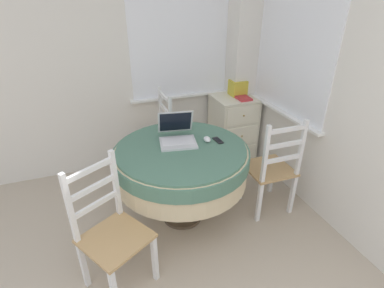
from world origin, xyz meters
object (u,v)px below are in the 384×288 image
at_px(cell_phone, 218,140).
at_px(laptop, 177,135).
at_px(storage_box, 238,88).
at_px(book_on_cabinet, 242,97).
at_px(dining_chair_camera_near, 111,233).
at_px(corner_cabinet, 233,127).
at_px(computer_mouse, 207,139).
at_px(dining_chair_near_right_window, 272,169).
at_px(round_dining_table, 181,162).
at_px(dining_chair_near_back_window, 155,138).

bearing_deg(cell_phone, laptop, 159.30).
xyz_separation_m(storage_box, book_on_cabinet, (-0.01, -0.12, -0.07)).
distance_m(dining_chair_camera_near, book_on_cabinet, 2.09).
distance_m(laptop, cell_phone, 0.35).
xyz_separation_m(dining_chair_camera_near, corner_cabinet, (1.59, 1.33, -0.06)).
relative_size(computer_mouse, dining_chair_near_right_window, 0.09).
bearing_deg(book_on_cabinet, cell_phone, -129.89).
relative_size(round_dining_table, storage_box, 6.38).
bearing_deg(dining_chair_camera_near, dining_chair_near_right_window, 11.76).
xyz_separation_m(dining_chair_camera_near, storage_box, (1.64, 1.38, 0.42)).
height_order(round_dining_table, book_on_cabinet, book_on_cabinet).
bearing_deg(storage_box, dining_chair_near_right_window, -100.20).
bearing_deg(cell_phone, round_dining_table, -178.76).
bearing_deg(cell_phone, dining_chair_camera_near, -154.38).
distance_m(dining_chair_near_right_window, book_on_cabinet, 1.03).
bearing_deg(book_on_cabinet, laptop, -146.09).
bearing_deg(dining_chair_near_right_window, dining_chair_near_back_window, 130.63).
height_order(computer_mouse, dining_chair_near_right_window, dining_chair_near_right_window).
relative_size(laptop, dining_chair_near_right_window, 0.41).
bearing_deg(storage_box, corner_cabinet, -142.58).
distance_m(round_dining_table, dining_chair_near_right_window, 0.83).
height_order(cell_phone, book_on_cabinet, book_on_cabinet).
bearing_deg(laptop, dining_chair_near_back_window, 93.53).
bearing_deg(dining_chair_near_right_window, book_on_cabinet, 78.84).
height_order(laptop, storage_box, laptop).
relative_size(round_dining_table, book_on_cabinet, 4.70).
bearing_deg(corner_cabinet, dining_chair_camera_near, -139.96).
xyz_separation_m(laptop, dining_chair_near_back_window, (-0.04, 0.67, -0.33)).
relative_size(dining_chair_near_right_window, dining_chair_camera_near, 1.00).
bearing_deg(computer_mouse, laptop, 156.24).
xyz_separation_m(laptop, computer_mouse, (0.23, -0.10, -0.03)).
height_order(laptop, cell_phone, laptop).
xyz_separation_m(dining_chair_near_right_window, dining_chair_camera_near, (-1.45, -0.30, 0.00)).
relative_size(laptop, corner_cabinet, 0.50).
distance_m(laptop, corner_cabinet, 1.25).
relative_size(cell_phone, dining_chair_near_back_window, 0.13).
xyz_separation_m(computer_mouse, cell_phone, (0.09, -0.02, -0.02)).
xyz_separation_m(dining_chair_near_back_window, dining_chair_camera_near, (-0.62, -1.27, 0.00)).
bearing_deg(laptop, cell_phone, -20.70).
distance_m(computer_mouse, dining_chair_camera_near, 1.06).
relative_size(dining_chair_near_back_window, storage_box, 5.39).
bearing_deg(dining_chair_near_right_window, cell_phone, 159.74).
xyz_separation_m(dining_chair_near_back_window, corner_cabinet, (0.97, 0.07, -0.06)).
height_order(corner_cabinet, storage_box, storage_box).
xyz_separation_m(round_dining_table, dining_chair_near_right_window, (0.80, -0.16, -0.15)).
height_order(round_dining_table, dining_chair_camera_near, dining_chair_camera_near).
height_order(computer_mouse, cell_phone, computer_mouse).
bearing_deg(computer_mouse, dining_chair_near_right_window, -19.00).
height_order(cell_phone, dining_chair_near_right_window, dining_chair_near_right_window).
bearing_deg(corner_cabinet, cell_phone, -124.96).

